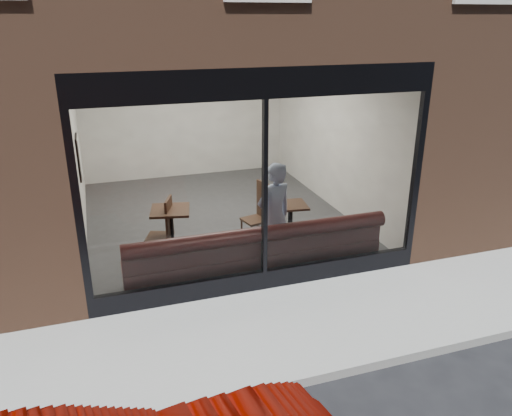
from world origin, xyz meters
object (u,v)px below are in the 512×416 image
object	(u,v)px
banquette	(256,263)
person	(274,217)
cafe_chair_left	(160,237)
cafe_chair_right	(255,220)
cafe_table_right	(291,205)
cafe_table_left	(170,210)

from	to	relation	value
banquette	person	size ratio (longest dim) A/B	2.29
banquette	cafe_chair_left	xyz separation A→B (m)	(-1.28, 1.41, 0.01)
banquette	cafe_chair_right	bearing A→B (deg)	72.36
cafe_table_right	banquette	bearing A→B (deg)	-135.57
cafe_table_left	banquette	bearing A→B (deg)	-50.85
person	cafe_chair_left	distance (m)	2.14
banquette	person	xyz separation A→B (m)	(0.37, 0.21, 0.65)
cafe_table_left	cafe_chair_right	size ratio (longest dim) A/B	1.54
person	cafe_chair_left	size ratio (longest dim) A/B	4.05
cafe_chair_left	cafe_chair_right	xyz separation A→B (m)	(1.80, 0.21, 0.00)
person	cafe_chair_left	bearing A→B (deg)	-55.19
person	cafe_chair_right	distance (m)	1.56
cafe_chair_left	banquette	bearing A→B (deg)	153.51
cafe_table_left	cafe_chair_left	distance (m)	0.54
banquette	person	world-z (taller)	person
cafe_table_left	cafe_table_right	size ratio (longest dim) A/B	1.18
cafe_table_left	cafe_table_right	distance (m)	2.06
person	cafe_table_right	xyz separation A→B (m)	(0.57, 0.71, -0.13)
cafe_table_right	cafe_chair_right	size ratio (longest dim) A/B	1.31
person	cafe_table_right	distance (m)	0.92
person	cafe_table_left	bearing A→B (deg)	-56.68
cafe_table_right	cafe_chair_left	distance (m)	2.33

